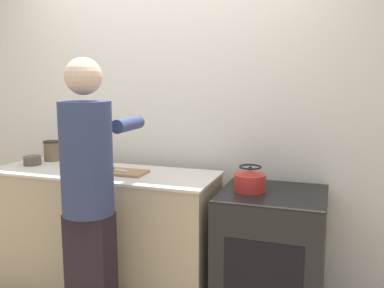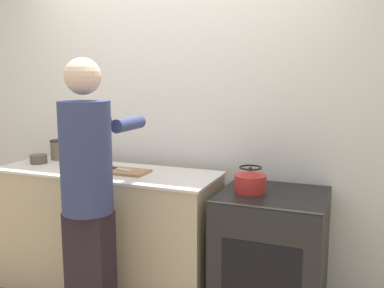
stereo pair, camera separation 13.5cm
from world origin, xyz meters
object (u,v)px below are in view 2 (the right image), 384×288
at_px(kettle, 250,181).
at_px(bowl_prep, 39,159).
at_px(oven, 271,258).
at_px(person, 88,188).
at_px(cutting_board, 123,171).
at_px(knife, 119,169).
at_px(canister_jar, 58,150).

relative_size(kettle, bowl_prep, 1.57).
bearing_deg(bowl_prep, oven, 0.93).
bearing_deg(oven, bowl_prep, -179.07).
relative_size(oven, bowl_prep, 6.66).
xyz_separation_m(person, bowl_prep, (-0.83, 0.52, 0.02)).
xyz_separation_m(cutting_board, kettle, (0.92, 0.05, 0.00)).
height_order(knife, bowl_prep, bowl_prep).
bearing_deg(bowl_prep, person, -31.95).
bearing_deg(knife, cutting_board, 0.59).
xyz_separation_m(bowl_prep, canister_jar, (0.04, 0.18, 0.05)).
xyz_separation_m(oven, person, (-1.02, -0.55, 0.51)).
distance_m(oven, kettle, 0.53).
distance_m(oven, knife, 1.23).
bearing_deg(kettle, oven, 6.07).
distance_m(person, canister_jar, 1.06).
bearing_deg(bowl_prep, knife, -1.65).
bearing_deg(person, knife, 100.59).
bearing_deg(canister_jar, person, -41.59).
xyz_separation_m(person, kettle, (0.87, 0.53, 0.00)).
distance_m(person, cutting_board, 0.49).
distance_m(cutting_board, bowl_prep, 0.79).
bearing_deg(oven, canister_jar, 175.12).
bearing_deg(canister_jar, oven, -4.88).
bearing_deg(person, canister_jar, 138.41).
height_order(oven, bowl_prep, bowl_prep).
bearing_deg(bowl_prep, canister_jar, 77.65).
relative_size(knife, bowl_prep, 1.72).
height_order(person, bowl_prep, person).
bearing_deg(oven, kettle, -173.93).
xyz_separation_m(person, canister_jar, (-0.79, 0.70, 0.07)).
height_order(oven, person, person).
height_order(oven, canister_jar, canister_jar).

